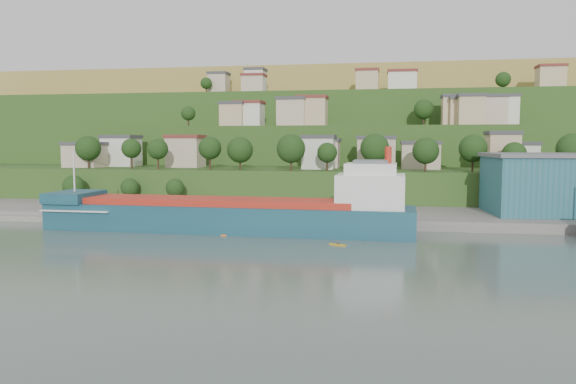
% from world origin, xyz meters
% --- Properties ---
extents(ground, '(500.00, 500.00, 0.00)m').
position_xyz_m(ground, '(0.00, 0.00, 0.00)').
color(ground, '#425049').
rests_on(ground, ground).
extents(quay, '(220.00, 26.00, 4.00)m').
position_xyz_m(quay, '(20.00, 28.00, 0.00)').
color(quay, slate).
rests_on(quay, ground).
extents(pebble_beach, '(40.00, 18.00, 2.40)m').
position_xyz_m(pebble_beach, '(-55.00, 22.00, 0.00)').
color(pebble_beach, slate).
rests_on(pebble_beach, ground).
extents(hillside, '(360.00, 211.12, 96.00)m').
position_xyz_m(hillside, '(0.01, 168.67, 0.08)').
color(hillside, '#284719').
rests_on(hillside, ground).
extents(cargo_ship_near, '(71.82, 12.86, 18.40)m').
position_xyz_m(cargo_ship_near, '(-13.55, 8.85, 2.94)').
color(cargo_ship_near, navy).
rests_on(cargo_ship_near, ground).
extents(warehouse, '(32.45, 21.47, 12.80)m').
position_xyz_m(warehouse, '(51.11, 31.00, 8.43)').
color(warehouse, '#205A62').
rests_on(warehouse, quay).
extents(caravan, '(6.62, 2.83, 3.07)m').
position_xyz_m(caravan, '(-48.65, 23.00, 2.74)').
color(caravan, white).
rests_on(caravan, pebble_beach).
extents(dinghy, '(4.22, 3.00, 0.79)m').
position_xyz_m(dinghy, '(-43.27, 16.26, 1.60)').
color(dinghy, silver).
rests_on(dinghy, pebble_beach).
extents(kayak_orange, '(3.16, 1.01, 0.78)m').
position_xyz_m(kayak_orange, '(-13.72, 3.53, 0.23)').
color(kayak_orange, orange).
rests_on(kayak_orange, ground).
extents(kayak_yellow, '(2.93, 1.61, 0.74)m').
position_xyz_m(kayak_yellow, '(6.68, -2.46, 0.22)').
color(kayak_yellow, '#C29116').
rests_on(kayak_yellow, ground).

